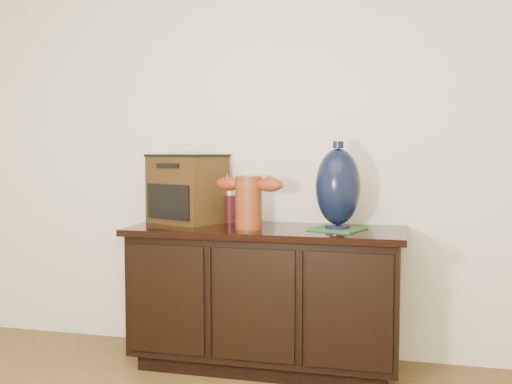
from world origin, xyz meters
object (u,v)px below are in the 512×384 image
(terracotta_vessel, at_px, (249,199))
(spray_can, at_px, (230,207))
(lamp_base, at_px, (338,187))
(tv_radio, at_px, (187,189))
(sideboard, at_px, (266,296))

(terracotta_vessel, distance_m, spray_can, 0.29)
(spray_can, bearing_deg, lamp_base, -13.25)
(tv_radio, relative_size, spray_can, 2.61)
(lamp_base, bearing_deg, tv_radio, 173.44)
(terracotta_vessel, relative_size, tv_radio, 0.82)
(spray_can, bearing_deg, tv_radio, -168.55)
(terracotta_vessel, relative_size, spray_can, 2.14)
(sideboard, distance_m, terracotta_vessel, 0.53)
(sideboard, distance_m, tv_radio, 0.75)
(tv_radio, xyz_separation_m, spray_can, (0.24, 0.05, -0.10))
(terracotta_vessel, distance_m, lamp_base, 0.47)
(lamp_base, bearing_deg, spray_can, 166.75)
(sideboard, xyz_separation_m, lamp_base, (0.38, 0.01, 0.59))
(terracotta_vessel, bearing_deg, tv_radio, 167.53)
(sideboard, distance_m, spray_can, 0.54)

